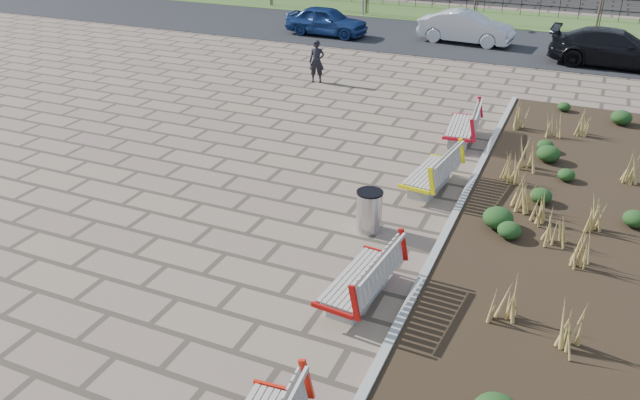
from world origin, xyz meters
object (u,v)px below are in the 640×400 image
at_px(bench_d, 461,124).
at_px(litter_bin, 369,211).
at_px(bench_c, 430,170).
at_px(car_silver, 466,27).
at_px(car_black, 614,48).
at_px(bench_b, 359,276).
at_px(pedestrian, 317,61).
at_px(car_blue, 327,21).

distance_m(bench_d, litter_bin, 5.99).
xyz_separation_m(bench_c, car_silver, (-2.42, 15.45, 0.22)).
relative_size(litter_bin, car_black, 0.18).
distance_m(bench_b, litter_bin, 2.51).
bearing_deg(bench_d, car_silver, 96.14).
bearing_deg(bench_c, bench_b, -83.29).
xyz_separation_m(bench_b, litter_bin, (-0.67, 2.42, -0.05)).
distance_m(bench_b, bench_c, 4.91).
bearing_deg(bench_d, bench_b, -95.25).
bearing_deg(bench_c, car_silver, 105.60).
xyz_separation_m(pedestrian, car_blue, (-2.71, 7.27, -0.09)).
bearing_deg(car_black, litter_bin, 166.21).
relative_size(bench_d, litter_bin, 2.31).
bearing_deg(litter_bin, pedestrian, 119.76).
bearing_deg(car_blue, pedestrian, -157.32).
bearing_deg(bench_b, car_blue, 119.94).
bearing_deg(car_black, car_silver, 77.25).
bearing_deg(pedestrian, car_silver, 49.07).
bearing_deg(bench_c, car_black, 81.25).
bearing_deg(car_silver, car_blue, 104.22).
distance_m(bench_c, car_silver, 15.63).
bearing_deg(bench_c, pedestrian, 137.65).
bearing_deg(bench_d, pedestrian, 144.12).
height_order(bench_b, pedestrian, pedestrian).
distance_m(bench_c, car_blue, 16.88).
xyz_separation_m(litter_bin, pedestrian, (-5.48, 9.59, 0.33)).
height_order(bench_b, car_silver, car_silver).
relative_size(litter_bin, car_silver, 0.21).
relative_size(bench_d, car_silver, 0.49).
relative_size(bench_d, pedestrian, 1.35).
distance_m(bench_d, car_blue, 14.06).
distance_m(car_silver, car_black, 6.45).
height_order(bench_b, car_blue, car_blue).
relative_size(bench_d, car_blue, 0.53).
xyz_separation_m(bench_b, bench_d, (0.00, 8.36, 0.00)).
distance_m(pedestrian, car_black, 12.05).
xyz_separation_m(litter_bin, car_silver, (-1.74, 17.94, 0.27)).
bearing_deg(car_silver, bench_d, -163.90).
relative_size(car_silver, car_black, 0.86).
distance_m(car_blue, car_silver, 6.54).
height_order(bench_c, car_black, car_black).
bearing_deg(litter_bin, bench_b, -74.45).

